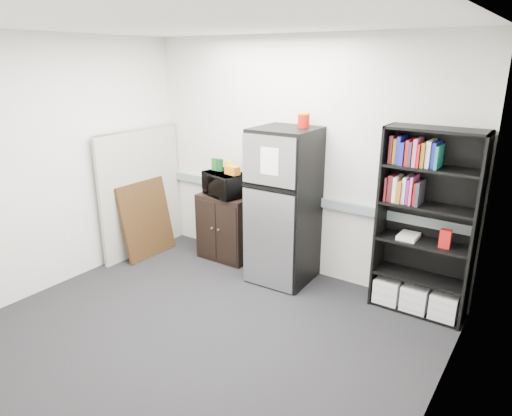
# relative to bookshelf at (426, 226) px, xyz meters

# --- Properties ---
(floor) EXTENTS (4.00, 4.00, 0.00)m
(floor) POSITION_rel_bookshelf_xyz_m (-1.53, -1.57, -0.91)
(floor) COLOR black
(floor) RESTS_ON ground
(wall_back) EXTENTS (4.00, 0.02, 2.70)m
(wall_back) POSITION_rel_bookshelf_xyz_m (-1.53, 0.18, 0.44)
(wall_back) COLOR silver
(wall_back) RESTS_ON floor
(wall_right) EXTENTS (0.02, 3.50, 2.70)m
(wall_right) POSITION_rel_bookshelf_xyz_m (0.47, -1.57, 0.44)
(wall_right) COLOR silver
(wall_right) RESTS_ON floor
(wall_left) EXTENTS (0.02, 3.50, 2.70)m
(wall_left) POSITION_rel_bookshelf_xyz_m (-3.53, -1.57, 0.44)
(wall_left) COLOR silver
(wall_left) RESTS_ON floor
(ceiling) EXTENTS (4.00, 3.50, 0.02)m
(ceiling) POSITION_rel_bookshelf_xyz_m (-1.53, -1.57, 1.79)
(ceiling) COLOR white
(ceiling) RESTS_ON wall_back
(electrical_raceway) EXTENTS (3.92, 0.05, 0.10)m
(electrical_raceway) POSITION_rel_bookshelf_xyz_m (-1.53, 0.15, -0.01)
(electrical_raceway) COLOR gray
(electrical_raceway) RESTS_ON wall_back
(wall_note) EXTENTS (0.14, 0.00, 0.10)m
(wall_note) POSITION_rel_bookshelf_xyz_m (-1.88, 0.18, 0.64)
(wall_note) COLOR white
(wall_note) RESTS_ON wall_back
(bookshelf) EXTENTS (0.90, 0.34, 1.85)m
(bookshelf) POSITION_rel_bookshelf_xyz_m (0.00, 0.00, 0.00)
(bookshelf) COLOR black
(bookshelf) RESTS_ON floor
(cubicle_partition) EXTENTS (0.06, 1.30, 1.62)m
(cubicle_partition) POSITION_rel_bookshelf_xyz_m (-3.43, -0.49, -0.10)
(cubicle_partition) COLOR gray
(cubicle_partition) RESTS_ON floor
(cabinet) EXTENTS (0.67, 0.45, 0.84)m
(cabinet) POSITION_rel_bookshelf_xyz_m (-2.38, -0.06, -0.49)
(cabinet) COLOR black
(cabinet) RESTS_ON floor
(microwave) EXTENTS (0.59, 0.48, 0.29)m
(microwave) POSITION_rel_bookshelf_xyz_m (-2.38, -0.08, 0.07)
(microwave) COLOR black
(microwave) RESTS_ON cabinet
(snack_box_a) EXTENTS (0.07, 0.06, 0.15)m
(snack_box_a) POSITION_rel_bookshelf_xyz_m (-2.56, -0.05, 0.29)
(snack_box_a) COLOR #1E5317
(snack_box_a) RESTS_ON microwave
(snack_box_b) EXTENTS (0.07, 0.05, 0.15)m
(snack_box_b) POSITION_rel_bookshelf_xyz_m (-2.48, -0.05, 0.29)
(snack_box_b) COLOR #0D3B1A
(snack_box_b) RESTS_ON microwave
(snack_box_c) EXTENTS (0.08, 0.07, 0.14)m
(snack_box_c) POSITION_rel_bookshelf_xyz_m (-2.34, -0.05, 0.28)
(snack_box_c) COLOR gold
(snack_box_c) RESTS_ON microwave
(snack_bag) EXTENTS (0.20, 0.13, 0.10)m
(snack_bag) POSITION_rel_bookshelf_xyz_m (-2.25, -0.10, 0.26)
(snack_bag) COLOR orange
(snack_bag) RESTS_ON microwave
(refrigerator) EXTENTS (0.68, 0.70, 1.75)m
(refrigerator) POSITION_rel_bookshelf_xyz_m (-1.50, -0.14, -0.04)
(refrigerator) COLOR black
(refrigerator) RESTS_ON floor
(coffee_can) EXTENTS (0.13, 0.13, 0.18)m
(coffee_can) POSITION_rel_bookshelf_xyz_m (-1.35, -0.02, 0.92)
(coffee_can) COLOR #A61207
(coffee_can) RESTS_ON refrigerator
(framed_poster) EXTENTS (0.22, 0.76, 0.97)m
(framed_poster) POSITION_rel_bookshelf_xyz_m (-3.30, -0.55, -0.43)
(framed_poster) COLOR black
(framed_poster) RESTS_ON floor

